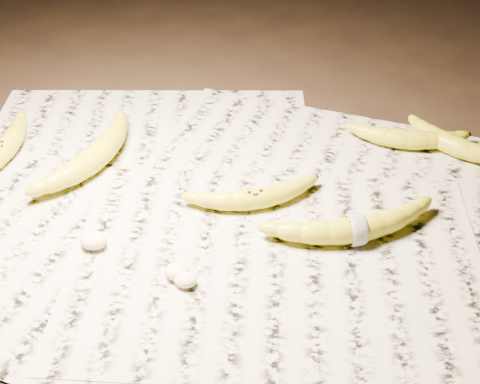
% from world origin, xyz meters
% --- Properties ---
extents(ground, '(3.00, 3.00, 0.00)m').
position_xyz_m(ground, '(0.00, 0.00, 0.00)').
color(ground, black).
rests_on(ground, ground).
extents(newspaper_patch, '(0.90, 0.70, 0.01)m').
position_xyz_m(newspaper_patch, '(-0.03, 0.01, 0.00)').
color(newspaper_patch, '#ADA694').
rests_on(newspaper_patch, ground).
extents(banana_left_b, '(0.11, 0.22, 0.04)m').
position_xyz_m(banana_left_b, '(-0.22, 0.07, 0.03)').
color(banana_left_b, '#B5AD16').
rests_on(banana_left_b, newspaper_patch).
extents(banana_center, '(0.18, 0.12, 0.03)m').
position_xyz_m(banana_center, '(0.05, 0.02, 0.02)').
color(banana_center, '#B5AD16').
rests_on(banana_center, newspaper_patch).
extents(banana_taped, '(0.23, 0.15, 0.04)m').
position_xyz_m(banana_taped, '(0.19, -0.02, 0.03)').
color(banana_taped, '#B5AD16').
rests_on(banana_taped, newspaper_patch).
extents(banana_upper_a, '(0.17, 0.06, 0.03)m').
position_xyz_m(banana_upper_a, '(0.26, 0.23, 0.02)').
color(banana_upper_a, '#B5AD16').
rests_on(banana_upper_a, newspaper_patch).
extents(banana_upper_b, '(0.17, 0.13, 0.03)m').
position_xyz_m(banana_upper_b, '(0.33, 0.23, 0.02)').
color(banana_upper_b, '#B5AD16').
rests_on(banana_upper_b, newspaper_patch).
extents(measuring_tape, '(0.02, 0.04, 0.05)m').
position_xyz_m(measuring_tape, '(0.19, -0.02, 0.03)').
color(measuring_tape, white).
rests_on(measuring_tape, newspaper_patch).
extents(flesh_chunk_a, '(0.04, 0.03, 0.02)m').
position_xyz_m(flesh_chunk_a, '(-0.15, -0.11, 0.02)').
color(flesh_chunk_a, beige).
rests_on(flesh_chunk_a, newspaper_patch).
extents(flesh_chunk_b, '(0.03, 0.03, 0.02)m').
position_xyz_m(flesh_chunk_b, '(-0.02, -0.14, 0.02)').
color(flesh_chunk_b, beige).
rests_on(flesh_chunk_b, newspaper_patch).
extents(flesh_chunk_c, '(0.03, 0.02, 0.02)m').
position_xyz_m(flesh_chunk_c, '(-0.01, -0.15, 0.02)').
color(flesh_chunk_c, beige).
rests_on(flesh_chunk_c, newspaper_patch).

